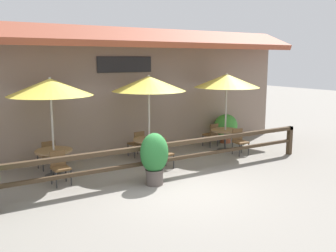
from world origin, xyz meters
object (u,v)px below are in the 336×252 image
(chair_far_streetside, at_px, (240,140))
(potted_plant_broad_leaf, at_px, (226,127))
(potted_plant_tall_tropical, at_px, (154,156))
(chair_near_wallside, at_px, (47,153))
(chair_near_streetside, at_px, (60,166))
(chair_far_wallside, at_px, (212,134))
(dining_table_far, at_px, (225,134))
(dining_table_near, at_px, (54,155))
(patio_umbrella_middle, at_px, (149,84))
(chair_middle_streetside, at_px, (163,152))
(dining_table_middle, at_px, (149,143))
(chair_middle_wallside, at_px, (137,142))
(patio_umbrella_near, at_px, (50,87))
(patio_umbrella_far, at_px, (227,81))

(chair_far_streetside, distance_m, potted_plant_broad_leaf, 1.83)
(chair_far_streetside, relative_size, potted_plant_tall_tropical, 0.64)
(chair_near_wallside, bearing_deg, potted_plant_tall_tropical, 116.84)
(chair_near_streetside, relative_size, chair_far_wallside, 1.00)
(dining_table_far, bearing_deg, chair_far_wallside, 94.67)
(dining_table_near, bearing_deg, potted_plant_broad_leaf, 7.27)
(chair_near_wallside, relative_size, patio_umbrella_middle, 0.32)
(chair_middle_streetside, xyz_separation_m, dining_table_far, (2.97, 0.76, 0.11))
(dining_table_middle, bearing_deg, dining_table_far, -0.37)
(dining_table_near, height_order, chair_middle_wallside, chair_middle_wallside)
(potted_plant_broad_leaf, bearing_deg, patio_umbrella_near, -172.73)
(chair_near_wallside, relative_size, chair_middle_wallside, 1.00)
(dining_table_near, bearing_deg, chair_middle_streetside, -16.07)
(dining_table_far, bearing_deg, dining_table_near, 179.13)
(dining_table_middle, xyz_separation_m, chair_middle_streetside, (0.04, -0.78, -0.11))
(dining_table_middle, xyz_separation_m, potted_plant_broad_leaf, (3.83, 0.93, 0.03))
(patio_umbrella_middle, bearing_deg, dining_table_far, -0.37)
(patio_umbrella_near, relative_size, chair_near_wallside, 3.16)
(potted_plant_broad_leaf, bearing_deg, chair_near_streetside, -166.60)
(patio_umbrella_near, xyz_separation_m, potted_plant_tall_tropical, (2.00, -2.02, -1.70))
(dining_table_near, xyz_separation_m, patio_umbrella_far, (5.92, -0.09, 1.85))
(chair_near_wallside, distance_m, patio_umbrella_far, 6.30)
(chair_near_wallside, xyz_separation_m, patio_umbrella_far, (5.93, -0.85, 1.96))
(patio_umbrella_middle, height_order, chair_middle_streetside, patio_umbrella_middle)
(dining_table_near, relative_size, patio_umbrella_far, 0.37)
(dining_table_middle, bearing_deg, patio_umbrella_far, -0.37)
(patio_umbrella_far, distance_m, chair_far_wallside, 2.08)
(dining_table_near, height_order, potted_plant_tall_tropical, potted_plant_tall_tropical)
(patio_umbrella_far, xyz_separation_m, chair_far_wallside, (-0.06, 0.70, -1.96))
(chair_middle_wallside, bearing_deg, dining_table_middle, 82.82)
(chair_far_streetside, distance_m, potted_plant_tall_tropical, 4.16)
(dining_table_far, bearing_deg, potted_plant_tall_tropical, -153.75)
(patio_umbrella_middle, height_order, chair_middle_wallside, patio_umbrella_middle)
(patio_umbrella_near, height_order, dining_table_far, patio_umbrella_near)
(chair_near_streetside, bearing_deg, patio_umbrella_far, 2.48)
(patio_umbrella_middle, distance_m, patio_umbrella_far, 3.01)
(chair_middle_wallside, bearing_deg, patio_umbrella_middle, 82.82)
(dining_table_near, height_order, patio_umbrella_middle, patio_umbrella_middle)
(dining_table_far, distance_m, potted_plant_broad_leaf, 1.25)
(chair_far_wallside, bearing_deg, dining_table_middle, 4.92)
(chair_near_streetside, xyz_separation_m, dining_table_far, (5.98, 0.67, 0.11))
(chair_near_streetside, distance_m, potted_plant_broad_leaf, 6.98)
(chair_near_wallside, relative_size, dining_table_far, 0.86)
(chair_middle_streetside, height_order, potted_plant_tall_tropical, potted_plant_tall_tropical)
(patio_umbrella_near, relative_size, dining_table_middle, 2.72)
(chair_middle_wallside, bearing_deg, potted_plant_tall_tropical, 62.64)
(dining_table_near, xyz_separation_m, patio_umbrella_middle, (2.91, -0.07, 1.85))
(patio_umbrella_near, distance_m, dining_table_far, 6.21)
(patio_umbrella_middle, height_order, chair_far_wallside, patio_umbrella_middle)
(chair_near_streetside, bearing_deg, chair_middle_wallside, 22.72)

